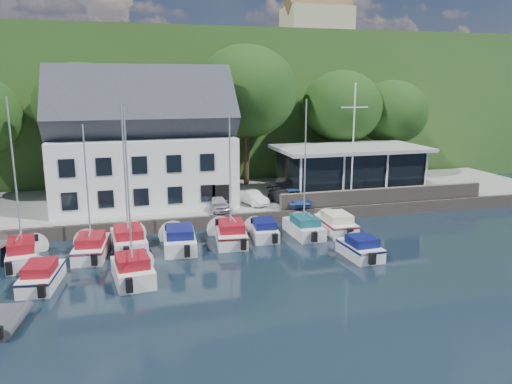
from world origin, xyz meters
The scene contains 32 objects.
ground centered at (0.00, 0.00, 0.00)m, with size 180.00×180.00×0.00m, color black.
quay centered at (0.00, 17.50, 0.50)m, with size 60.00×13.00×1.00m, color gray.
quay_face centered at (0.00, 11.00, 0.50)m, with size 60.00×0.30×1.00m, color #6D6157.
hillside centered at (0.00, 62.00, 8.00)m, with size 160.00×75.00×16.00m, color #2B4E1D.
field_patch centered at (8.00, 70.00, 16.15)m, with size 50.00×30.00×0.30m, color #5E6F37.
farmhouse centered at (22.00, 52.00, 20.10)m, with size 10.40×7.00×8.20m, color #BFAD92, non-canonical shape.
harbor_building centered at (-7.00, 16.50, 5.35)m, with size 14.40×8.20×8.70m, color white, non-canonical shape.
club_pavilion centered at (11.00, 16.00, 3.05)m, with size 13.20×7.20×4.10m, color black, non-canonical shape.
seawall centered at (12.00, 11.40, 1.60)m, with size 18.00×0.50×1.20m, color #6D6157.
gangway centered at (-16.50, 9.00, 0.00)m, with size 1.20×6.00×1.40m, color silver, non-canonical shape.
car_silver centered at (-1.82, 12.60, 1.60)m, with size 1.42×3.53×1.20m, color silver.
car_white centered at (1.32, 13.68, 1.56)m, with size 1.18×3.39×1.12m, color silver.
car_dgrey centered at (4.00, 13.17, 1.56)m, with size 1.58×3.89×1.13m, color #28282D.
car_blue centered at (4.59, 12.74, 1.64)m, with size 1.48×3.76×1.29m, color #315496.
flagpole centered at (9.51, 12.47, 5.84)m, with size 2.32×0.20×9.67m, color white, non-canonical shape.
tree_1 centered at (-11.78, 22.09, 6.71)m, with size 8.36×8.36×11.43m, color #143510, non-canonical shape.
tree_2 centered at (-1.78, 21.29, 6.10)m, with size 7.47×7.47×10.21m, color #143510, non-canonical shape.
tree_3 centered at (2.86, 21.68, 7.59)m, with size 9.64×9.64×13.18m, color #143510, non-canonical shape.
tree_4 centered at (12.63, 21.50, 6.43)m, with size 7.95×7.95×10.86m, color #143510, non-canonical shape.
tree_5 centered at (18.30, 21.66, 5.97)m, with size 7.27×7.27×9.93m, color #143510, non-canonical shape.
boat_r1_0 centered at (-14.86, 7.03, 4.61)m, with size 1.88×6.51×9.23m, color silver, non-canonical shape.
boat_r1_1 centered at (-10.89, 7.14, 4.39)m, with size 2.00×6.07×8.78m, color silver, non-canonical shape.
boat_r1_2 centered at (-8.61, 7.94, 4.71)m, with size 2.22×6.32×9.41m, color silver, non-canonical shape.
boat_r1_3 centered at (-5.37, 7.15, 0.75)m, with size 2.23×6.17×1.51m, color silver, non-canonical shape.
boat_r1_4 centered at (-1.83, 7.54, 4.61)m, with size 2.14×6.24×9.21m, color silver, non-canonical shape.
boat_r1_5 centered at (0.62, 7.90, 0.67)m, with size 1.85×5.02×1.35m, color silver, non-canonical shape.
boat_r1_6 centered at (3.55, 7.71, 4.41)m, with size 1.98×5.82×8.82m, color silver, non-canonical shape.
boat_r1_7 centered at (6.10, 7.85, 0.73)m, with size 2.12×5.89×1.46m, color silver, non-canonical shape.
boat_r2_0 centered at (-13.27, 2.90, 0.68)m, with size 1.85×5.28×1.36m, color silver, non-canonical shape.
boat_r2_1 centered at (-8.52, 2.29, 4.76)m, with size 2.15×5.26×9.52m, color silver, non-canonical shape.
boat_r2_4 centered at (5.31, 2.45, 0.70)m, with size 1.91×4.66×1.40m, color silver, non-canonical shape.
dinghy_1 centered at (-14.38, -1.66, 0.37)m, with size 1.92×3.21×0.75m, color #38393E, non-canonical shape.
Camera 1 is at (-8.81, -24.40, 10.76)m, focal length 35.00 mm.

